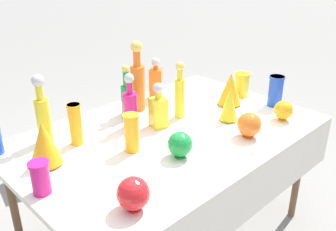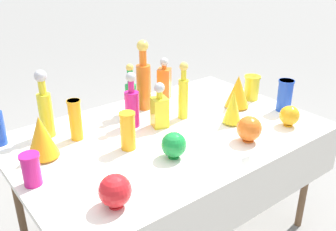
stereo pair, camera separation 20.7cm
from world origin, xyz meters
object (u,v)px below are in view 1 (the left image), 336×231
(tall_bottle_4, at_px, (127,97))
(round_bowl_0, at_px, (180,144))
(slender_vase_2, at_px, (75,123))
(slender_vase_4, at_px, (132,132))
(cardboard_box_behind_left, at_px, (54,160))
(tall_bottle_2, at_px, (138,81))
(square_decanter_1, at_px, (156,81))
(slender_vase_1, at_px, (242,84))
(tall_bottle_0, at_px, (180,93))
(slender_vase_3, at_px, (276,90))
(fluted_vase_0, at_px, (44,143))
(round_bowl_2, at_px, (133,194))
(tall_bottle_5, at_px, (130,106))
(cardboard_box_behind_right, at_px, (54,156))
(fluted_vase_2, at_px, (229,104))
(slender_vase_0, at_px, (40,177))
(round_bowl_1, at_px, (249,125))
(tall_bottle_1, at_px, (43,113))
(fluted_vase_1, at_px, (230,89))
(square_decanter_0, at_px, (158,109))
(round_bowl_3, at_px, (284,110))

(tall_bottle_4, height_order, round_bowl_0, tall_bottle_4)
(slender_vase_2, bearing_deg, slender_vase_4, -57.79)
(cardboard_box_behind_left, bearing_deg, tall_bottle_2, -72.61)
(tall_bottle_2, xyz_separation_m, cardboard_box_behind_left, (-0.25, 0.79, -0.82))
(square_decanter_1, xyz_separation_m, slender_vase_1, (0.45, -0.38, -0.03))
(tall_bottle_0, bearing_deg, slender_vase_3, -28.14)
(tall_bottle_2, height_order, fluted_vase_0, tall_bottle_2)
(slender_vase_4, xyz_separation_m, round_bowl_0, (0.13, -0.21, -0.04))
(slender_vase_1, bearing_deg, tall_bottle_0, 174.43)
(round_bowl_2, bearing_deg, slender_vase_2, 78.42)
(tall_bottle_5, xyz_separation_m, square_decanter_1, (0.41, 0.23, -0.01))
(round_bowl_2, relative_size, cardboard_box_behind_left, 0.25)
(slender_vase_1, relative_size, slender_vase_3, 0.82)
(square_decanter_1, relative_size, cardboard_box_behind_right, 0.61)
(slender_vase_2, distance_m, fluted_vase_2, 0.89)
(slender_vase_0, bearing_deg, square_decanter_1, 23.03)
(fluted_vase_2, relative_size, round_bowl_1, 1.45)
(tall_bottle_1, relative_size, round_bowl_0, 2.81)
(tall_bottle_1, bearing_deg, fluted_vase_1, -18.20)
(slender_vase_4, xyz_separation_m, cardboard_box_behind_right, (0.13, 1.21, -0.72))
(tall_bottle_1, distance_m, fluted_vase_2, 1.05)
(tall_bottle_0, distance_m, tall_bottle_5, 0.32)
(slender_vase_1, xyz_separation_m, round_bowl_1, (-0.47, -0.39, -0.01))
(square_decanter_0, xyz_separation_m, slender_vase_1, (0.74, -0.05, -0.02))
(cardboard_box_behind_left, bearing_deg, slender_vase_2, -106.80)
(square_decanter_0, distance_m, fluted_vase_0, 0.67)
(slender_vase_1, bearing_deg, tall_bottle_5, 170.26)
(slender_vase_1, xyz_separation_m, cardboard_box_behind_left, (-0.91, 1.11, -0.72))
(slender_vase_0, bearing_deg, slender_vase_2, 38.81)
(slender_vase_1, relative_size, slender_vase_2, 0.73)
(fluted_vase_0, bearing_deg, tall_bottle_5, 3.09)
(slender_vase_3, bearing_deg, slender_vase_0, 173.45)
(tall_bottle_2, height_order, round_bowl_3, tall_bottle_2)
(round_bowl_0, bearing_deg, tall_bottle_4, 79.15)
(fluted_vase_1, distance_m, round_bowl_1, 0.46)
(square_decanter_1, relative_size, round_bowl_2, 1.98)
(slender_vase_4, distance_m, fluted_vase_0, 0.42)
(slender_vase_0, xyz_separation_m, slender_vase_4, (0.50, 0.01, 0.03))
(tall_bottle_4, bearing_deg, square_decanter_1, 18.07)
(round_bowl_2, height_order, round_bowl_3, round_bowl_2)
(round_bowl_2, bearing_deg, square_decanter_1, 43.22)
(fluted_vase_2, xyz_separation_m, round_bowl_0, (-0.51, -0.09, -0.04))
(tall_bottle_4, relative_size, slender_vase_1, 2.00)
(round_bowl_1, relative_size, round_bowl_2, 0.99)
(slender_vase_0, bearing_deg, fluted_vase_2, -5.51)
(square_decanter_0, xyz_separation_m, round_bowl_2, (-0.57, -0.48, -0.04))
(tall_bottle_1, bearing_deg, tall_bottle_5, -22.76)
(cardboard_box_behind_right, bearing_deg, tall_bottle_4, -83.30)
(tall_bottle_0, distance_m, fluted_vase_0, 0.85)
(round_bowl_1, distance_m, round_bowl_2, 0.84)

